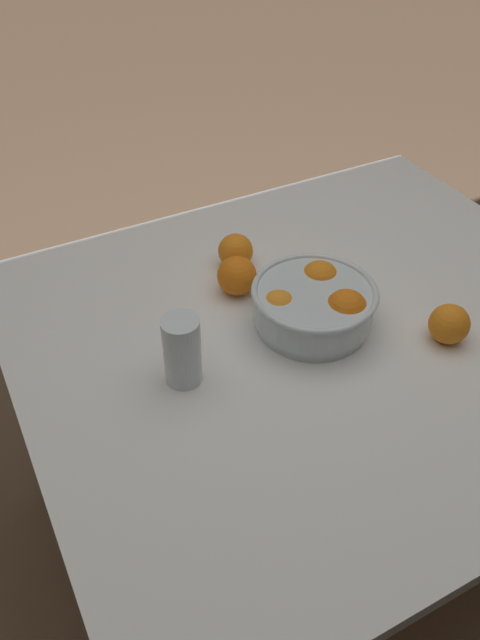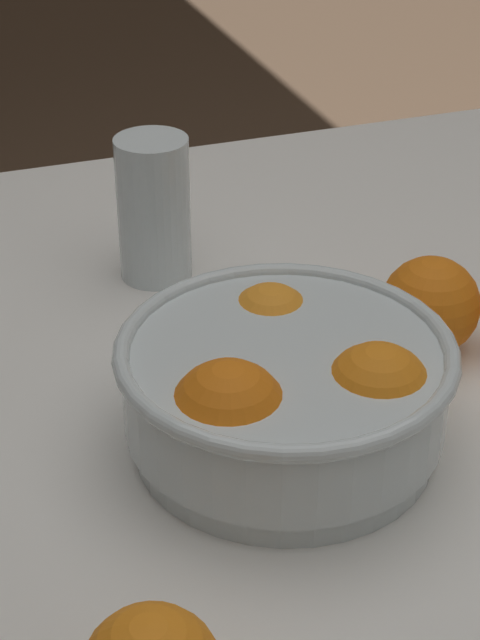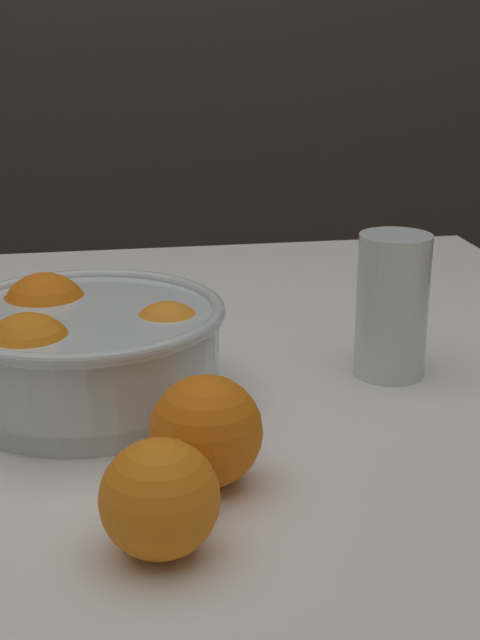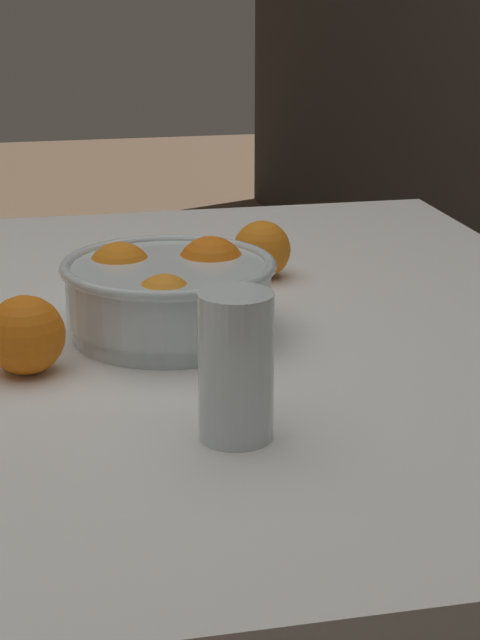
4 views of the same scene
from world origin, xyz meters
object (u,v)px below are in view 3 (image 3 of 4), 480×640
at_px(fruit_bowl, 84,348).
at_px(orange_loose_front, 160,499).
at_px(juice_glass, 393,312).
at_px(orange_loose_aside, 206,431).

xyz_separation_m(fruit_bowl, orange_loose_front, (0.04, -0.24, -0.01)).
height_order(juice_glass, orange_loose_aside, juice_glass).
height_order(fruit_bowl, orange_loose_front, fruit_bowl).
height_order(fruit_bowl, orange_loose_aside, fruit_bowl).
bearing_deg(juice_glass, orange_loose_front, -132.70).
relative_size(juice_glass, orange_loose_front, 1.77).
bearing_deg(fruit_bowl, orange_loose_front, -79.55).
bearing_deg(orange_loose_aside, orange_loose_front, -115.67).
xyz_separation_m(fruit_bowl, orange_loose_aside, (0.08, -0.16, -0.01)).
xyz_separation_m(orange_loose_front, orange_loose_aside, (0.04, 0.08, 0.00)).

